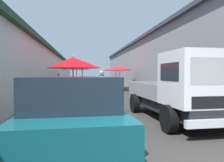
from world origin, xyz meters
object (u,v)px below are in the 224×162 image
object	(u,v)px
parked_scooter	(65,87)
plastic_stool	(139,91)
fruit_stall_far_left	(74,68)
delivery_truck	(187,90)
vendor_in_shade	(102,83)
fruit_stall_near_left	(120,71)
fruit_stall_far_right	(116,72)
fruit_stall_near_right	(77,70)
vendor_by_crates	(59,82)
hatchback_car	(72,112)
fruit_stall_mid_lane	(83,69)

from	to	relation	value
parked_scooter	plastic_stool	bearing A→B (deg)	-118.11
parked_scooter	fruit_stall_far_left	bearing A→B (deg)	-172.78
fruit_stall_far_left	delivery_truck	world-z (taller)	fruit_stall_far_left
vendor_in_shade	fruit_stall_near_left	bearing A→B (deg)	-15.27
delivery_truck	plastic_stool	bearing A→B (deg)	-5.66
delivery_truck	plastic_stool	xyz separation A→B (m)	(8.88, -0.88, -0.71)
fruit_stall_near_left	vendor_in_shade	size ratio (longest dim) A/B	1.43
fruit_stall_near_left	plastic_stool	distance (m)	7.25
fruit_stall_far_right	vendor_in_shade	world-z (taller)	fruit_stall_far_right
fruit_stall_near_right	parked_scooter	size ratio (longest dim) A/B	1.51
fruit_stall_far_right	delivery_truck	distance (m)	13.16
fruit_stall_near_right	vendor_by_crates	distance (m)	3.80
vendor_in_shade	parked_scooter	bearing A→B (deg)	23.54
fruit_stall_far_right	vendor_by_crates	size ratio (longest dim) A/B	1.61
hatchback_car	plastic_stool	xyz separation A→B (m)	(10.51, -4.10, -0.41)
fruit_stall_far_left	fruit_stall_far_right	xyz separation A→B (m)	(9.28, -3.28, -0.09)
fruit_stall_far_left	fruit_stall_near_left	world-z (taller)	fruit_stall_near_left
fruit_stall_far_right	parked_scooter	distance (m)	4.68
fruit_stall_far_left	fruit_stall_near_left	distance (m)	12.78
fruit_stall_near_right	hatchback_car	bearing A→B (deg)	-178.88
fruit_stall_far_right	plastic_stool	xyz separation A→B (m)	(-4.27, -0.99, -1.35)
fruit_stall_far_right	fruit_stall_mid_lane	world-z (taller)	fruit_stall_mid_lane
fruit_stall_near_left	fruit_stall_mid_lane	bearing A→B (deg)	153.32
fruit_stall_far_left	vendor_by_crates	size ratio (longest dim) A/B	1.48
fruit_stall_near_left	fruit_stall_far_left	bearing A→B (deg)	161.20
fruit_stall_far_right	fruit_stall_mid_lane	xyz separation A→B (m)	(-4.60, 2.88, 0.14)
delivery_truck	vendor_in_shade	size ratio (longest dim) A/B	2.96
fruit_stall_far_left	plastic_stool	xyz separation A→B (m)	(5.01, -4.27, -1.45)
fruit_stall_near_right	vendor_in_shade	bearing A→B (deg)	-167.93
vendor_by_crates	plastic_stool	distance (m)	5.70
fruit_stall_mid_lane	fruit_stall_near_right	size ratio (longest dim) A/B	1.00
fruit_stall_near_left	parked_scooter	xyz separation A→B (m)	(-4.28, 5.11, -1.40)
fruit_stall_mid_lane	vendor_in_shade	xyz separation A→B (m)	(-2.43, -1.04, -0.84)
fruit_stall_far_right	fruit_stall_near_right	world-z (taller)	fruit_stall_near_right
plastic_stool	fruit_stall_mid_lane	bearing A→B (deg)	94.83
fruit_stall_near_left	fruit_stall_near_right	bearing A→B (deg)	120.79
delivery_truck	plastic_stool	distance (m)	8.95
fruit_stall_mid_lane	vendor_by_crates	distance (m)	2.38
fruit_stall_mid_lane	fruit_stall_far_right	bearing A→B (deg)	-32.09
fruit_stall_far_right	fruit_stall_near_right	size ratio (longest dim) A/B	1.02
fruit_stall_near_left	delivery_truck	xyz separation A→B (m)	(-15.96, 0.73, -0.80)
fruit_stall_near_right	fruit_stall_mid_lane	bearing A→B (deg)	-173.88
hatchback_car	vendor_by_crates	bearing A→B (deg)	7.24
fruit_stall_far_left	fruit_stall_mid_lane	size ratio (longest dim) A/B	0.93
hatchback_car	plastic_stool	size ratio (longest dim) A/B	9.16
fruit_stall_near_right	plastic_stool	distance (m)	6.51
fruit_stall_far_left	delivery_truck	distance (m)	5.19
delivery_truck	plastic_stool	world-z (taller)	delivery_truck
delivery_truck	vendor_in_shade	xyz separation A→B (m)	(6.12, 1.95, -0.06)
fruit_stall_far_left	hatchback_car	distance (m)	5.60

